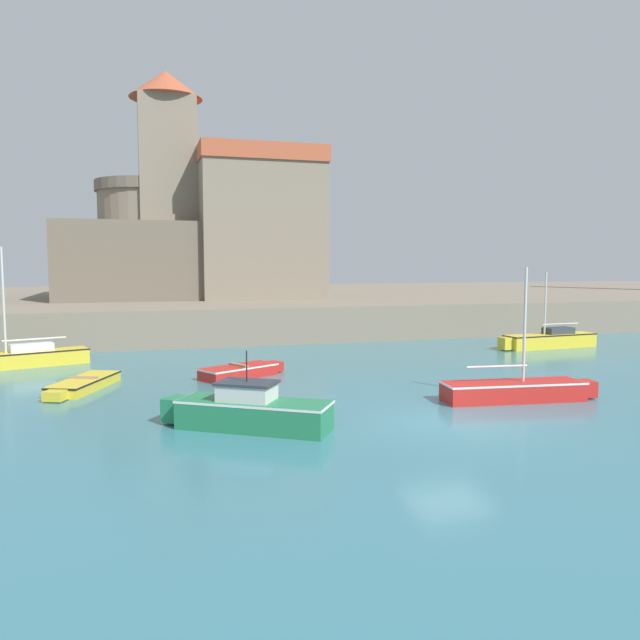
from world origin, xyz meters
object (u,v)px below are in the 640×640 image
(church, at_px, (237,219))
(dinghy_red_4, at_px, (241,371))
(dinghy_yellow_3, at_px, (83,384))
(sailboat_yellow_1, at_px, (549,339))
(motorboat_green_5, at_px, (249,410))
(fortress, at_px, (149,254))
(sailboat_yellow_6, at_px, (16,358))
(sailboat_red_0, at_px, (516,390))

(church, bearing_deg, dinghy_red_4, -98.56)
(dinghy_red_4, bearing_deg, dinghy_yellow_3, -171.69)
(sailboat_yellow_1, distance_m, motorboat_green_5, 23.01)
(dinghy_yellow_3, height_order, fortress, fortress)
(motorboat_green_5, relative_size, sailboat_yellow_6, 0.73)
(fortress, bearing_deg, church, -0.10)
(motorboat_green_5, bearing_deg, church, 81.69)
(church, height_order, fortress, church)
(dinghy_red_4, distance_m, church, 26.04)
(sailboat_yellow_6, xyz_separation_m, church, (13.25, 19.23, 7.84))
(sailboat_yellow_6, xyz_separation_m, fortress, (6.36, 19.25, 5.06))
(dinghy_yellow_3, bearing_deg, sailboat_yellow_6, 118.51)
(sailboat_red_0, height_order, church, church)
(dinghy_red_4, bearing_deg, motorboat_green_5, -97.57)
(sailboat_yellow_6, bearing_deg, fortress, 71.70)
(sailboat_yellow_1, bearing_deg, dinghy_red_4, -167.19)
(motorboat_green_5, xyz_separation_m, sailboat_yellow_6, (-8.47, 13.53, -0.09))
(sailboat_red_0, xyz_separation_m, dinghy_yellow_3, (-14.75, 6.28, -0.16))
(dinghy_red_4, height_order, fortress, fortress)
(sailboat_red_0, bearing_deg, dinghy_red_4, 139.90)
(dinghy_yellow_3, xyz_separation_m, church, (9.90, 25.41, 8.07))
(dinghy_yellow_3, bearing_deg, fortress, 83.25)
(dinghy_red_4, bearing_deg, sailboat_yellow_1, 12.81)
(sailboat_yellow_1, height_order, dinghy_yellow_3, sailboat_yellow_1)
(dinghy_red_4, distance_m, fortress, 25.27)
(church, bearing_deg, motorboat_green_5, -98.31)
(sailboat_yellow_1, height_order, church, church)
(dinghy_yellow_3, distance_m, dinghy_red_4, 6.28)
(church, bearing_deg, sailboat_yellow_1, -54.37)
(sailboat_yellow_1, distance_m, fortress, 30.02)
(sailboat_red_0, relative_size, sailboat_yellow_1, 0.90)
(sailboat_yellow_1, height_order, fortress, fortress)
(sailboat_yellow_1, height_order, motorboat_green_5, sailboat_yellow_1)
(motorboat_green_5, distance_m, sailboat_yellow_6, 15.96)
(sailboat_yellow_1, bearing_deg, motorboat_green_5, -147.35)
(dinghy_yellow_3, bearing_deg, sailboat_yellow_1, 11.68)
(sailboat_yellow_6, relative_size, church, 0.40)
(dinghy_red_4, relative_size, fortress, 0.30)
(dinghy_yellow_3, bearing_deg, dinghy_red_4, 8.31)
(sailboat_red_0, distance_m, sailboat_yellow_6, 21.98)
(church, xyz_separation_m, fortress, (-6.89, 0.01, -2.77))
(sailboat_red_0, distance_m, dinghy_red_4, 11.16)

